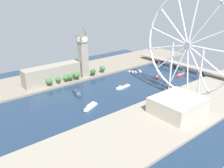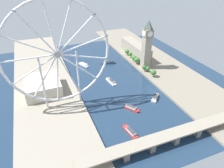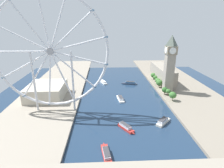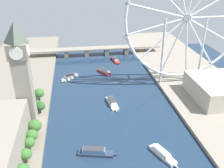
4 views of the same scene
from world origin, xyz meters
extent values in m
plane|color=#1E334C|center=(0.00, 0.00, 0.00)|extent=(379.66, 379.66, 0.00)
cube|color=gray|center=(-104.83, 0.00, 1.50)|extent=(90.00, 520.00, 3.00)
cube|color=gray|center=(104.83, 0.00, 1.50)|extent=(90.00, 520.00, 3.00)
cube|color=gray|center=(-74.37, -11.47, 32.41)|extent=(12.82, 12.82, 58.83)
cube|color=gray|center=(-74.37, -11.47, 67.84)|extent=(14.87, 14.87, 12.02)
pyramid|color=#4C564C|center=(-74.37, -11.47, 81.61)|extent=(13.46, 13.46, 15.53)
cylinder|color=white|center=(-74.37, -3.78, 67.84)|extent=(9.74, 0.50, 9.74)
cylinder|color=white|center=(-74.37, -19.16, 67.84)|extent=(9.74, 0.50, 9.74)
cylinder|color=white|center=(-66.68, -11.47, 67.84)|extent=(0.50, 9.74, 9.74)
cylinder|color=white|center=(-82.06, -11.47, 67.84)|extent=(0.50, 9.74, 9.74)
cube|color=gray|center=(-82.68, -65.83, 16.66)|extent=(22.00, 92.72, 27.31)
cylinder|color=#513823|center=(-69.37, -77.71, 4.95)|extent=(0.80, 0.80, 3.90)
ellipsoid|color=#386B2D|center=(-69.37, -77.71, 10.84)|extent=(9.85, 9.85, 8.86)
cylinder|color=#513823|center=(-69.47, -62.47, 5.21)|extent=(0.80, 0.80, 4.43)
ellipsoid|color=#386B2D|center=(-69.47, -62.47, 10.80)|extent=(8.44, 8.44, 7.59)
cylinder|color=#513823|center=(-68.97, -49.22, 4.91)|extent=(0.80, 0.80, 3.81)
ellipsoid|color=#386B2D|center=(-68.97, -49.22, 10.04)|extent=(8.07, 8.07, 7.26)
cylinder|color=#513823|center=(-68.05, -41.93, 5.09)|extent=(0.80, 0.80, 4.17)
ellipsoid|color=#386B2D|center=(-68.05, -41.93, 10.89)|extent=(9.28, 9.28, 8.35)
cylinder|color=#513823|center=(-67.13, -30.50, 5.06)|extent=(0.80, 0.80, 4.12)
ellipsoid|color=#386B2D|center=(-67.13, -30.50, 11.40)|extent=(10.70, 10.70, 9.63)
cylinder|color=#513823|center=(-66.33, 1.31, 4.84)|extent=(0.80, 0.80, 3.67)
ellipsoid|color=#285623|center=(-66.33, 1.31, 10.27)|extent=(8.99, 8.99, 8.09)
cylinder|color=#513823|center=(-69.86, 6.11, 4.95)|extent=(0.80, 0.80, 3.90)
ellipsoid|color=#386B2D|center=(-69.86, 6.11, 9.85)|extent=(7.38, 7.38, 6.65)
cylinder|color=#513823|center=(-69.66, 24.93, 5.08)|extent=(0.80, 0.80, 4.16)
ellipsoid|color=#386B2D|center=(-69.66, 24.93, 11.22)|extent=(10.14, 10.14, 9.13)
torus|color=silver|center=(84.71, 46.14, 75.59)|extent=(132.54, 3.15, 132.54)
cylinder|color=#99999E|center=(84.71, 46.14, 75.59)|extent=(7.76, 3.00, 7.76)
cylinder|color=silver|center=(117.06, 46.14, 75.59)|extent=(64.70, 1.89, 1.89)
cylinder|color=silver|center=(113.35, 46.14, 90.62)|extent=(58.16, 1.89, 31.74)
cylinder|color=silver|center=(103.09, 46.14, 102.21)|extent=(38.31, 1.89, 54.32)
cylinder|color=silver|center=(88.61, 46.14, 107.70)|extent=(9.67, 1.89, 64.45)
cylinder|color=silver|center=(73.24, 46.14, 105.83)|extent=(24.71, 1.89, 61.16)
cylinder|color=silver|center=(60.50, 46.14, 97.04)|extent=(49.68, 1.89, 44.32)
cylinder|color=silver|center=(53.30, 46.14, 83.33)|extent=(63.27, 1.89, 17.32)
cylinder|color=silver|center=(53.30, 46.14, 67.85)|extent=(63.27, 1.89, 17.32)
cylinder|color=silver|center=(60.50, 46.14, 54.14)|extent=(49.68, 1.89, 44.32)
cylinder|color=silver|center=(73.24, 46.14, 45.34)|extent=(24.71, 1.89, 61.16)
cylinder|color=silver|center=(88.61, 46.14, 43.48)|extent=(9.67, 1.89, 64.45)
cylinder|color=silver|center=(103.09, 46.14, 48.97)|extent=(38.31, 1.89, 54.32)
cylinder|color=silver|center=(113.35, 46.14, 60.55)|extent=(58.16, 1.89, 31.74)
ellipsoid|color=teal|center=(121.46, 46.14, 128.83)|extent=(4.80, 3.20, 3.20)
ellipsoid|color=teal|center=(61.77, 46.14, 136.08)|extent=(4.80, 3.20, 3.20)
ellipsoid|color=teal|center=(36.29, 46.14, 118.49)|extent=(4.80, 3.20, 3.20)
ellipsoid|color=teal|center=(21.90, 46.14, 91.07)|extent=(4.80, 3.20, 3.20)
ellipsoid|color=teal|center=(21.90, 46.14, 60.10)|extent=(4.80, 3.20, 3.20)
ellipsoid|color=teal|center=(36.29, 46.14, 32.69)|extent=(4.80, 3.20, 3.20)
ellipsoid|color=teal|center=(61.77, 46.14, 15.10)|extent=(4.80, 3.20, 3.20)
ellipsoid|color=teal|center=(92.51, 46.14, 11.36)|extent=(4.80, 3.20, 3.20)
ellipsoid|color=teal|center=(121.46, 46.14, 22.34)|extent=(4.80, 3.20, 3.20)
ellipsoid|color=teal|center=(142.00, 46.14, 45.52)|extent=(4.80, 3.20, 3.20)
cylinder|color=silver|center=(107.35, 46.14, 39.29)|extent=(2.40, 2.40, 72.59)
cylinder|color=silver|center=(62.07, 46.14, 39.29)|extent=(2.40, 2.40, 72.59)
cube|color=#BCB29E|center=(107.94, 3.73, 12.61)|extent=(49.84, 58.01, 19.22)
cube|color=gray|center=(0.00, 157.32, 10.70)|extent=(191.66, 15.43, 2.00)
cube|color=gray|center=(-44.87, 157.32, 4.85)|extent=(6.00, 13.89, 9.70)
cube|color=gray|center=(-14.96, 157.32, 4.85)|extent=(6.00, 13.89, 9.70)
cube|color=gray|center=(14.96, 157.32, 4.85)|extent=(6.00, 13.89, 9.70)
cube|color=gray|center=(44.87, 157.32, 4.85)|extent=(6.00, 13.89, 9.70)
cube|color=#2D384C|center=(-21.56, -57.90, 1.01)|extent=(26.71, 12.43, 2.02)
cone|color=#2D384C|center=(-6.93, -61.40, 1.01)|extent=(5.00, 3.05, 2.02)
cube|color=teal|center=(-22.82, -57.60, 3.53)|extent=(17.56, 9.28, 3.01)
cube|color=#38383D|center=(-22.82, -57.60, 5.27)|extent=(15.88, 8.64, 0.49)
cube|color=white|center=(26.77, -67.14, 1.24)|extent=(15.07, 24.44, 2.47)
cone|color=white|center=(32.42, -79.97, 1.24)|extent=(4.01, 4.97, 2.47)
cube|color=white|center=(26.28, -66.04, 3.66)|extent=(10.48, 15.59, 2.38)
cube|color=white|center=(1.51, 11.47, 0.98)|extent=(9.98, 25.94, 1.97)
cone|color=white|center=(3.35, -3.09, 0.98)|extent=(2.52, 4.76, 1.97)
cube|color=silver|center=(1.35, 12.73, 3.38)|extent=(7.65, 15.97, 2.82)
cube|color=#38383D|center=(1.35, 12.73, 4.96)|extent=(7.18, 14.41, 0.34)
cube|color=#B22D28|center=(2.76, 89.43, 1.23)|extent=(16.29, 20.48, 2.46)
cone|color=#B22D28|center=(-3.98, 99.50, 1.23)|extent=(4.14, 4.49, 2.46)
cube|color=silver|center=(3.34, 88.56, 3.80)|extent=(12.22, 15.01, 2.67)
cube|color=#38383D|center=(3.34, 88.56, 5.31)|extent=(11.20, 13.65, 0.36)
cube|color=beige|center=(-40.19, 79.03, 1.21)|extent=(20.16, 20.88, 2.41)
cone|color=beige|center=(-49.09, 69.54, 1.21)|extent=(4.52, 4.59, 2.41)
cube|color=silver|center=(-39.42, 79.85, 3.77)|extent=(14.25, 14.68, 2.72)
cube|color=#38383D|center=(-39.42, 79.85, 5.34)|extent=(13.04, 13.41, 0.42)
cube|color=#B22D28|center=(23.88, 128.54, 1.09)|extent=(9.79, 25.07, 2.17)
cone|color=#B22D28|center=(26.08, 114.52, 1.09)|extent=(2.83, 4.68, 2.17)
cube|color=silver|center=(23.69, 129.74, 3.30)|extent=(7.38, 15.68, 2.26)
cube|color=#38383D|center=(23.69, 129.74, 4.69)|extent=(6.91, 14.15, 0.52)
camera|label=1|loc=(255.51, -219.47, 139.27)|focal=38.12mm
camera|label=2|loc=(110.45, 287.20, 172.46)|focal=33.37mm
camera|label=3|loc=(24.97, 256.76, 106.41)|focal=29.53mm
camera|label=4|loc=(-31.42, -202.26, 129.62)|focal=40.47mm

